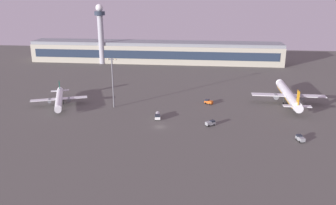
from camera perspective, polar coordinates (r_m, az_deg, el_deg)
The scene contains 10 objects.
ground_plane at distance 148.48m, azimuth -1.36°, elevation -4.00°, with size 416.00×416.00×0.00m, color #56544F.
terminal_building at distance 281.05m, azimuth -2.06°, elevation 8.23°, with size 197.25×22.40×16.40m.
control_tower at distance 277.82m, azimuth -10.94°, elevation 11.52°, with size 8.00×8.00×45.27m.
airplane_near_gate at distance 182.86m, azimuth -17.34°, elevation 0.57°, with size 26.78×33.97×9.07m.
airplane_far_stand at distance 187.71m, azimuth 19.03°, elevation 1.21°, with size 36.45×46.92×12.07m.
cargo_loader at distance 143.80m, azimuth 20.78°, elevation -5.48°, with size 2.97×4.51×2.25m.
fuel_truck at distance 157.37m, azimuth -1.71°, elevation -2.17°, with size 3.04×6.51×2.35m.
maintenance_van at distance 178.51m, azimuth 6.64°, elevation 0.12°, with size 4.54×3.88×2.25m.
baggage_tractor at distance 150.52m, azimuth 6.95°, elevation -3.34°, with size 4.52×3.96×2.25m.
apron_light_central at distance 170.92m, azimuth -9.01°, elevation 3.72°, with size 4.80×0.90×24.61m.
Camera 1 is at (18.63, -136.45, 55.50)m, focal length 37.36 mm.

